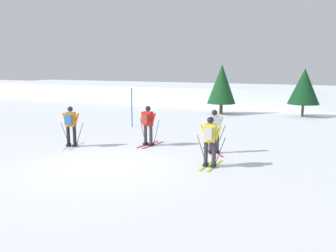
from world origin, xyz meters
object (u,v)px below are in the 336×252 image
trail_marker_pole (132,108)px  conifer_far_right (304,86)px  skier_white (214,130)px  skier_yellow (210,139)px  conifer_far_left (222,84)px  skier_red (148,124)px  skier_orange (71,124)px

trail_marker_pole → conifer_far_right: size_ratio=0.67×
skier_white → trail_marker_pole: size_ratio=0.79×
skier_yellow → conifer_far_left: size_ratio=0.49×
skier_yellow → skier_red: (-3.40, 1.90, 0.00)m
skier_white → skier_yellow: same height
conifer_far_left → conifer_far_right: (5.33, 1.15, -0.09)m
skier_red → conifer_far_left: 11.03m
skier_yellow → trail_marker_pole: 8.55m
skier_white → trail_marker_pole: bearing=148.1°
skier_red → trail_marker_pole: (-3.06, 3.71, 0.13)m
skier_yellow → skier_red: 3.90m
skier_white → skier_red: same height
trail_marker_pole → conifer_far_left: bearing=67.9°
skier_red → conifer_far_left: conifer_far_left is taller
trail_marker_pole → conifer_far_right: bearing=45.5°
skier_orange → conifer_far_right: conifer_far_right is taller
skier_white → trail_marker_pole: 7.06m
skier_white → skier_red: (-2.94, 0.03, 0.04)m
skier_red → conifer_far_right: (5.22, 12.12, 1.09)m
skier_white → conifer_far_right: bearing=79.4°
skier_white → skier_yellow: size_ratio=1.00×
skier_orange → skier_red: (2.81, 1.56, 0.00)m
skier_white → conifer_far_left: conifer_far_left is taller
skier_yellow → conifer_far_left: conifer_far_left is taller
trail_marker_pole → conifer_far_right: 11.84m
skier_red → trail_marker_pole: size_ratio=0.79×
skier_red → trail_marker_pole: trail_marker_pole is taller
skier_orange → skier_yellow: (6.21, -0.34, 0.00)m
skier_orange → trail_marker_pole: 5.28m
skier_orange → skier_white: same height
skier_white → conifer_far_right: 12.41m
skier_yellow → trail_marker_pole: (-6.46, 5.61, 0.13)m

